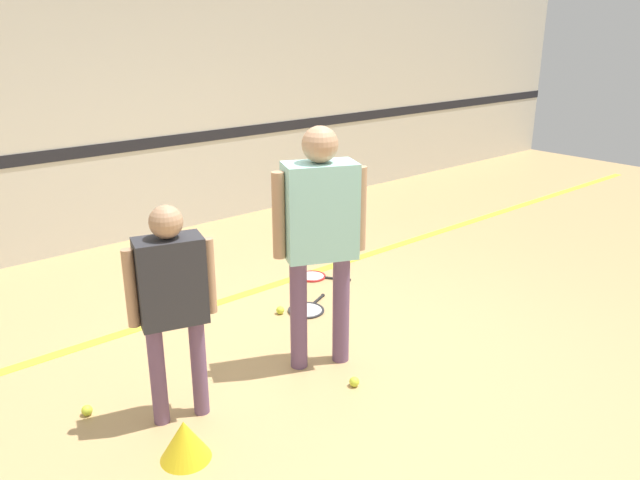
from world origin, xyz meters
TOP-DOWN VIEW (x-y plane):
  - ground_plane at (0.00, 0.00)m, footprint 16.00×16.00m
  - wall_back at (0.00, 3.32)m, footprint 16.00×0.07m
  - floor_stripe at (0.00, 1.26)m, footprint 14.40×0.10m
  - person_instructor at (-0.10, -0.05)m, footprint 0.58×0.42m
  - person_student_left at (-1.14, 0.01)m, footprint 0.49×0.30m
  - racket_spare_on_floor at (0.36, 0.65)m, footprint 0.51×0.40m
  - racket_second_spare at (0.87, 1.16)m, footprint 0.40×0.49m
  - tennis_ball_near_instructor at (-0.12, -0.42)m, footprint 0.07×0.07m
  - tennis_ball_by_spare_racket at (0.16, 0.75)m, footprint 0.07×0.07m
  - tennis_ball_stray_left at (-1.57, 0.40)m, footprint 0.07×0.07m
  - training_cone at (-1.31, -0.34)m, footprint 0.28×0.28m

SIDE VIEW (x-z plane):
  - ground_plane at x=0.00m, z-range 0.00..0.00m
  - floor_stripe at x=0.00m, z-range 0.00..0.01m
  - racket_second_spare at x=0.87m, z-range -0.01..0.03m
  - racket_spare_on_floor at x=0.36m, z-range -0.01..0.03m
  - tennis_ball_near_instructor at x=-0.12m, z-range 0.00..0.07m
  - tennis_ball_by_spare_racket at x=0.16m, z-range 0.00..0.07m
  - tennis_ball_stray_left at x=-1.57m, z-range 0.00..0.07m
  - training_cone at x=-1.31m, z-range 0.00..0.23m
  - person_student_left at x=-1.14m, z-range 0.16..1.48m
  - person_instructor at x=-0.10m, z-range 0.20..1.85m
  - wall_back at x=0.00m, z-range 0.00..3.20m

